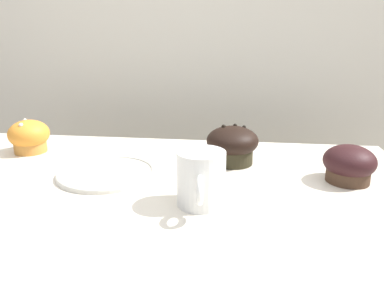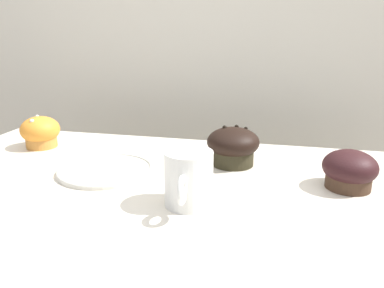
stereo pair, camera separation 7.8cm
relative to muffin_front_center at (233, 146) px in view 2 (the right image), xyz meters
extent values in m
cube|color=beige|center=(-0.14, 0.45, -0.04)|extent=(3.20, 0.10, 1.80)
cylinder|color=#2C2818|center=(0.00, 0.00, -0.02)|extent=(0.09, 0.09, 0.05)
ellipsoid|color=black|center=(0.00, 0.00, 0.01)|extent=(0.11, 0.11, 0.06)
sphere|color=black|center=(-0.02, 0.01, 0.04)|extent=(0.01, 0.01, 0.01)
sphere|color=black|center=(0.00, 0.02, 0.04)|extent=(0.01, 0.01, 0.01)
sphere|color=black|center=(0.02, 0.02, 0.03)|extent=(0.01, 0.01, 0.01)
cylinder|color=#CB8439|center=(-0.47, 0.02, -0.02)|extent=(0.07, 0.07, 0.04)
ellipsoid|color=orange|center=(-0.47, 0.02, 0.00)|extent=(0.09, 0.09, 0.06)
sphere|color=white|center=(-0.47, 0.00, 0.03)|extent=(0.01, 0.01, 0.01)
sphere|color=white|center=(-0.48, 0.04, 0.03)|extent=(0.01, 0.01, 0.01)
cylinder|color=#432D1F|center=(0.22, -0.08, -0.02)|extent=(0.08, 0.08, 0.04)
ellipsoid|color=black|center=(0.22, -0.08, 0.00)|extent=(0.10, 0.10, 0.06)
cylinder|color=white|center=(-0.05, -0.21, 0.00)|extent=(0.08, 0.08, 0.09)
torus|color=white|center=(-0.04, -0.26, 0.01)|extent=(0.01, 0.05, 0.04)
cylinder|color=black|center=(-0.05, -0.21, 0.05)|extent=(0.07, 0.07, 0.01)
cylinder|color=beige|center=(-0.24, -0.10, -0.04)|extent=(0.19, 0.19, 0.01)
torus|color=beige|center=(-0.24, -0.10, -0.04)|extent=(0.19, 0.19, 0.01)
camera|label=1|loc=(0.01, -0.76, 0.23)|focal=35.00mm
camera|label=2|loc=(0.08, -0.75, 0.23)|focal=35.00mm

